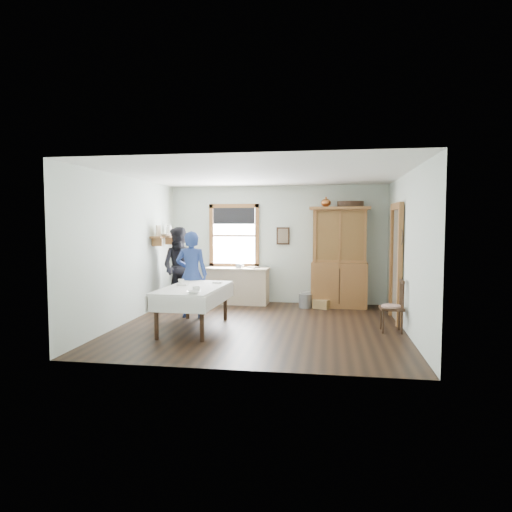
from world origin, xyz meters
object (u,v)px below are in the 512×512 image
object	(u,v)px
dining_table	(194,308)
pail	(305,301)
china_hutch	(339,257)
woman_blue	(192,278)
work_counter	(237,286)
figure_dark	(181,271)
wicker_basket	(321,304)
spindle_chair	(392,306)

from	to	relation	value
dining_table	pail	distance (m)	2.95
china_hutch	woman_blue	bearing A→B (deg)	-148.54
dining_table	woman_blue	distance (m)	1.08
china_hutch	dining_table	world-z (taller)	china_hutch
work_counter	figure_dark	xyz separation A→B (m)	(-1.13, -0.68, 0.40)
pail	wicker_basket	world-z (taller)	pail
work_counter	spindle_chair	xyz separation A→B (m)	(3.12, -2.27, 0.03)
spindle_chair	work_counter	bearing A→B (deg)	142.05
china_hutch	pail	size ratio (longest dim) A/B	7.23
dining_table	woman_blue	world-z (taller)	woman_blue
figure_dark	china_hutch	bearing A→B (deg)	17.64
pail	wicker_basket	size ratio (longest dim) A/B	0.94
woman_blue	dining_table	bearing A→B (deg)	106.19
woman_blue	pail	bearing A→B (deg)	-150.33
woman_blue	figure_dark	bearing A→B (deg)	-63.38
spindle_chair	figure_dark	world-z (taller)	figure_dark
pail	figure_dark	distance (m)	2.80
china_hutch	wicker_basket	bearing A→B (deg)	-142.43
work_counter	figure_dark	bearing A→B (deg)	-147.14
dining_table	pail	world-z (taller)	dining_table
work_counter	pail	bearing A→B (deg)	-8.16
work_counter	spindle_chair	distance (m)	3.86
dining_table	pail	xyz separation A→B (m)	(1.82, 2.32, -0.22)
figure_dark	woman_blue	bearing A→B (deg)	-53.56
dining_table	figure_dark	bearing A→B (deg)	114.54
pail	figure_dark	size ratio (longest dim) A/B	0.19
china_hutch	pail	world-z (taller)	china_hutch
pail	woman_blue	bearing A→B (deg)	-147.46
pail	figure_dark	world-z (taller)	figure_dark
work_counter	china_hutch	world-z (taller)	china_hutch
work_counter	dining_table	distance (m)	2.61
dining_table	spindle_chair	size ratio (longest dim) A/B	2.07
dining_table	figure_dark	xyz separation A→B (m)	(-0.87, 1.91, 0.44)
china_hutch	spindle_chair	size ratio (longest dim) A/B	2.46
china_hutch	woman_blue	xyz separation A→B (m)	(-2.87, -1.61, -0.32)
woman_blue	figure_dark	xyz separation A→B (m)	(-0.55, 0.97, 0.03)
china_hutch	woman_blue	world-z (taller)	china_hutch
dining_table	wicker_basket	xyz separation A→B (m)	(2.17, 2.29, -0.28)
work_counter	woman_blue	bearing A→B (deg)	-107.65
wicker_basket	woman_blue	bearing A→B (deg)	-151.71
pail	woman_blue	xyz separation A→B (m)	(-2.15, -1.37, 0.63)
spindle_chair	pail	xyz separation A→B (m)	(-1.56, 1.99, -0.30)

